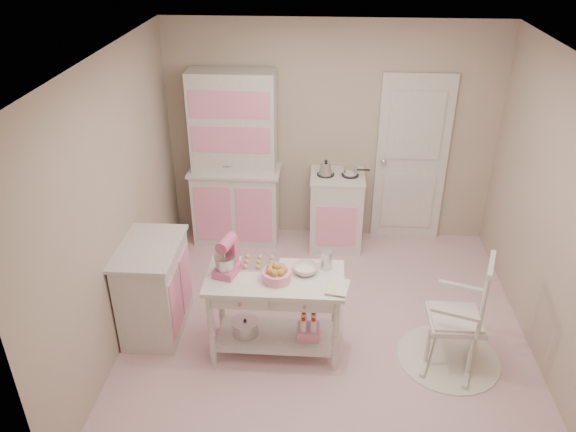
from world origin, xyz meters
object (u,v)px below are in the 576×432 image
(work_table, at_px, (275,313))
(stand_mixer, at_px, (226,257))
(hutch, at_px, (234,161))
(bread_basket, at_px, (277,276))
(base_cabinet, at_px, (154,288))
(rocking_chair, at_px, (457,310))
(stove, at_px, (336,210))

(work_table, xyz_separation_m, stand_mixer, (-0.42, 0.02, 0.57))
(hutch, bearing_deg, bread_basket, -71.67)
(stand_mixer, height_order, bread_basket, stand_mixer)
(hutch, bearing_deg, base_cabinet, -106.87)
(bread_basket, bearing_deg, stand_mixer, 170.96)
(base_cabinet, xyz_separation_m, work_table, (1.17, -0.22, -0.06))
(rocking_chair, height_order, bread_basket, rocking_chair)
(rocking_chair, relative_size, work_table, 0.92)
(stove, height_order, bread_basket, stove)
(base_cabinet, relative_size, work_table, 0.77)
(hutch, height_order, rocking_chair, hutch)
(work_table, distance_m, stand_mixer, 0.71)
(stove, relative_size, base_cabinet, 1.00)
(bread_basket, bearing_deg, work_table, 111.80)
(base_cabinet, relative_size, stand_mixer, 2.71)
(hutch, xyz_separation_m, stove, (1.20, -0.05, -0.58))
(rocking_chair, bearing_deg, stand_mixer, -163.26)
(stove, xyz_separation_m, stand_mixer, (-0.98, -1.88, 0.51))
(bread_basket, bearing_deg, hutch, 108.33)
(rocking_chair, relative_size, bread_basket, 4.40)
(stove, xyz_separation_m, base_cabinet, (-1.72, -1.67, 0.00))
(base_cabinet, xyz_separation_m, bread_basket, (1.19, -0.27, 0.39))
(base_cabinet, bearing_deg, work_table, -10.89)
(stove, distance_m, stand_mixer, 2.18)
(rocking_chair, xyz_separation_m, bread_basket, (-1.56, -0.01, 0.30))
(stove, relative_size, rocking_chair, 0.84)
(stove, xyz_separation_m, work_table, (-0.56, -1.90, -0.06))
(work_table, bearing_deg, rocking_chair, -1.45)
(hutch, bearing_deg, rocking_chair, -41.85)
(stove, bearing_deg, base_cabinet, -135.81)
(base_cabinet, distance_m, work_table, 1.19)
(hutch, relative_size, base_cabinet, 2.26)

